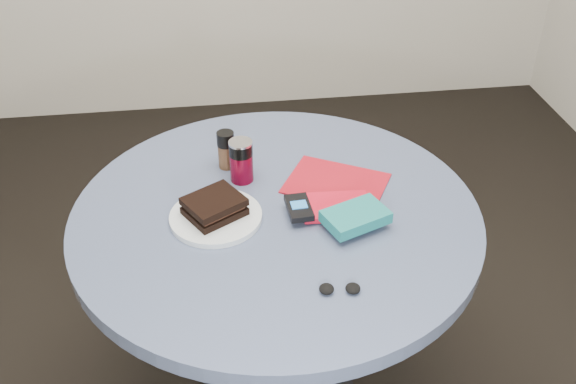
{
  "coord_description": "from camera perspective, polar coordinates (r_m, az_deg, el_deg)",
  "views": [
    {
      "loc": [
        -0.14,
        -1.24,
        1.7
      ],
      "look_at": [
        0.03,
        0.0,
        0.8
      ],
      "focal_mm": 40.0,
      "sensor_mm": 36.0,
      "label": 1
    }
  ],
  "objects": [
    {
      "name": "novel",
      "position": [
        1.5,
        6.02,
        -2.21
      ],
      "size": [
        0.17,
        0.14,
        0.03
      ],
      "primitive_type": "cube",
      "rotation": [
        0.0,
        0.0,
        0.38
      ],
      "color": "#166A6D",
      "rests_on": "red_book"
    },
    {
      "name": "pepper_grinder",
      "position": [
        1.7,
        -5.52,
        3.78
      ],
      "size": [
        0.06,
        0.06,
        0.1
      ],
      "color": "#513723",
      "rests_on": "table"
    },
    {
      "name": "red_book",
      "position": [
        1.56,
        4.29,
        -1.3
      ],
      "size": [
        0.17,
        0.12,
        0.01
      ],
      "primitive_type": "cube",
      "rotation": [
        0.0,
        0.0,
        -0.06
      ],
      "color": "red",
      "rests_on": "magazine"
    },
    {
      "name": "table",
      "position": [
        1.67,
        -1.02,
        -6.04
      ],
      "size": [
        1.0,
        1.0,
        0.75
      ],
      "color": "black",
      "rests_on": "ground"
    },
    {
      "name": "sandwich",
      "position": [
        1.53,
        -6.57,
        -1.27
      ],
      "size": [
        0.16,
        0.16,
        0.05
      ],
      "color": "black",
      "rests_on": "plate"
    },
    {
      "name": "soda_can",
      "position": [
        1.65,
        -4.17,
        2.77
      ],
      "size": [
        0.08,
        0.08,
        0.11
      ],
      "color": "#590419",
      "rests_on": "table"
    },
    {
      "name": "headphones",
      "position": [
        1.35,
        4.62,
        -8.56
      ],
      "size": [
        0.09,
        0.04,
        0.02
      ],
      "color": "black",
      "rests_on": "table"
    },
    {
      "name": "plate",
      "position": [
        1.54,
        -6.43,
        -2.21
      ],
      "size": [
        0.24,
        0.24,
        0.01
      ],
      "primitive_type": "cylinder",
      "rotation": [
        0.0,
        0.0,
        -0.09
      ],
      "color": "silver",
      "rests_on": "table"
    },
    {
      "name": "mp3_player",
      "position": [
        1.53,
        0.98,
        -1.39
      ],
      "size": [
        0.06,
        0.1,
        0.02
      ],
      "color": "black",
      "rests_on": "red_book"
    },
    {
      "name": "magazine",
      "position": [
        1.66,
        4.3,
        0.78
      ],
      "size": [
        0.31,
        0.28,
        0.0
      ],
      "primitive_type": "cube",
      "rotation": [
        0.0,
        0.0,
        -0.51
      ],
      "color": "maroon",
      "rests_on": "table"
    }
  ]
}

